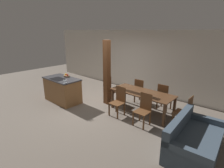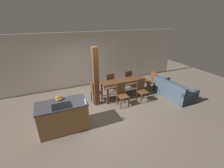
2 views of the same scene
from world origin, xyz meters
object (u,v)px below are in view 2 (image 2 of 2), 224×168
(timber_post, at_px, (96,78))
(wine_glass_near, at_px, (86,100))
(dining_chair_far_left, at_px, (110,82))
(dining_chair_head_end, at_px, (94,92))
(kitchen_island, at_px, (63,116))
(fruit_bowl, at_px, (59,98))
(couch, at_px, (174,91))
(dining_chair_near_right, at_px, (142,90))
(dining_chair_foot_end, at_px, (151,81))
(wine_glass_middle, at_px, (85,99))
(dining_table, at_px, (125,83))
(dining_chair_near_left, at_px, (122,94))
(dining_chair_far_right, at_px, (127,79))

(timber_post, bearing_deg, wine_glass_near, -119.45)
(dining_chair_far_left, bearing_deg, dining_chair_head_end, 34.00)
(kitchen_island, relative_size, fruit_bowl, 6.92)
(fruit_bowl, height_order, couch, fruit_bowl)
(wine_glass_near, distance_m, dining_chair_near_right, 2.82)
(dining_chair_foot_end, relative_size, timber_post, 0.40)
(dining_chair_far_left, bearing_deg, couch, 146.86)
(wine_glass_middle, relative_size, dining_chair_head_end, 0.17)
(kitchen_island, bearing_deg, timber_post, 35.08)
(dining_chair_far_left, height_order, dining_chair_head_end, same)
(dining_table, distance_m, timber_post, 1.51)
(couch, height_order, timber_post, timber_post)
(dining_chair_head_end, distance_m, couch, 3.55)
(fruit_bowl, height_order, wine_glass_middle, wine_glass_middle)
(dining_table, xyz_separation_m, dining_chair_head_end, (-1.43, 0.00, -0.15))
(dining_chair_near_left, xyz_separation_m, dining_chair_far_right, (0.94, 1.29, 0.00))
(dining_chair_far_right, height_order, dining_chair_head_end, same)
(wine_glass_middle, relative_size, dining_chair_near_right, 0.17)
(kitchen_island, xyz_separation_m, timber_post, (1.43, 1.00, 0.71))
(wine_glass_middle, distance_m, dining_chair_far_left, 2.74)
(wine_glass_middle, relative_size, timber_post, 0.07)
(dining_chair_far_right, bearing_deg, kitchen_island, 29.21)
(dining_chair_far_right, xyz_separation_m, couch, (1.51, -1.60, -0.21))
(dining_chair_near_right, distance_m, dining_chair_foot_end, 1.15)
(timber_post, bearing_deg, dining_table, 7.97)
(kitchen_island, relative_size, timber_post, 0.64)
(wine_glass_middle, height_order, couch, wine_glass_middle)
(dining_chair_near_right, height_order, dining_chair_head_end, same)
(wine_glass_middle, relative_size, dining_chair_far_right, 0.17)
(dining_table, relative_size, dining_chair_near_right, 2.21)
(dining_chair_near_right, distance_m, dining_chair_far_right, 1.29)
(kitchen_island, relative_size, dining_chair_near_left, 1.58)
(kitchen_island, distance_m, wine_glass_middle, 0.93)
(dining_chair_far_right, bearing_deg, dining_chair_foot_end, 146.00)
(dining_chair_near_right, relative_size, dining_chair_foot_end, 1.00)
(dining_table, bearing_deg, dining_chair_far_right, 53.81)
(dining_chair_near_left, height_order, dining_chair_far_left, same)
(dining_chair_foot_end, bearing_deg, dining_chair_far_right, -124.00)
(timber_post, bearing_deg, fruit_bowl, -153.11)
(couch, bearing_deg, dining_chair_foot_end, 26.74)
(wine_glass_middle, bearing_deg, fruit_bowl, 144.51)
(wine_glass_near, xyz_separation_m, couch, (4.13, 0.57, -0.78))
(dining_chair_head_end, bearing_deg, dining_chair_far_left, -56.00)
(dining_chair_far_left, distance_m, dining_chair_head_end, 1.15)
(dining_table, height_order, dining_chair_near_right, dining_chair_near_right)
(wine_glass_middle, distance_m, dining_chair_near_right, 2.80)
(couch, bearing_deg, dining_chair_head_end, 70.92)
(dining_table, bearing_deg, dining_chair_near_left, -126.19)
(fruit_bowl, xyz_separation_m, dining_chair_head_end, (1.44, 0.94, -0.49))
(couch, bearing_deg, dining_chair_near_right, 74.90)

